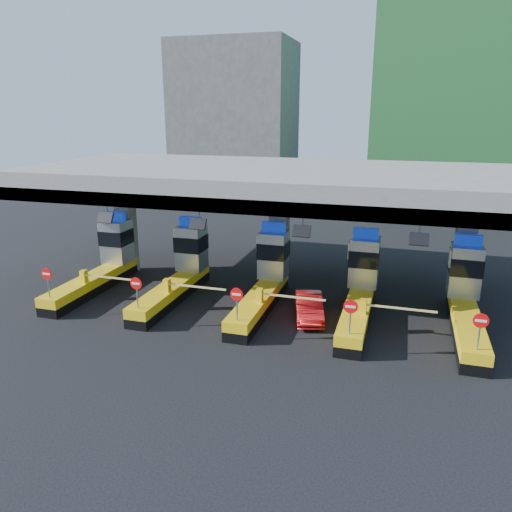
# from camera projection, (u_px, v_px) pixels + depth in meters

# --- Properties ---
(ground) EXTENTS (120.00, 120.00, 0.00)m
(ground) POSITION_uv_depth(u_px,v_px,m) (265.00, 304.00, 26.94)
(ground) COLOR black
(ground) RESTS_ON ground
(toll_canopy) EXTENTS (28.00, 12.09, 7.00)m
(toll_canopy) POSITION_uv_depth(u_px,v_px,m) (279.00, 184.00, 27.85)
(toll_canopy) COLOR slate
(toll_canopy) RESTS_ON ground
(toll_lane_far_left) EXTENTS (4.43, 8.00, 4.16)m
(toll_lane_far_left) POSITION_uv_depth(u_px,v_px,m) (104.00, 262.00, 29.56)
(toll_lane_far_left) COLOR black
(toll_lane_far_left) RESTS_ON ground
(toll_lane_left) EXTENTS (4.43, 8.00, 4.16)m
(toll_lane_left) POSITION_uv_depth(u_px,v_px,m) (181.00, 270.00, 28.18)
(toll_lane_left) COLOR black
(toll_lane_left) RESTS_ON ground
(toll_lane_center) EXTENTS (4.43, 8.00, 4.16)m
(toll_lane_center) POSITION_uv_depth(u_px,v_px,m) (266.00, 278.00, 26.80)
(toll_lane_center) COLOR black
(toll_lane_center) RESTS_ON ground
(toll_lane_right) EXTENTS (4.43, 8.00, 4.16)m
(toll_lane_right) POSITION_uv_depth(u_px,v_px,m) (361.00, 287.00, 25.42)
(toll_lane_right) COLOR black
(toll_lane_right) RESTS_ON ground
(toll_lane_far_right) EXTENTS (4.43, 8.00, 4.16)m
(toll_lane_far_right) POSITION_uv_depth(u_px,v_px,m) (466.00, 297.00, 24.05)
(toll_lane_far_right) COLOR black
(toll_lane_far_right) RESTS_ON ground
(bg_building_scaffold) EXTENTS (18.00, 12.00, 28.00)m
(bg_building_scaffold) POSITION_uv_depth(u_px,v_px,m) (471.00, 68.00, 49.09)
(bg_building_scaffold) COLOR #1E5926
(bg_building_scaffold) RESTS_ON ground
(bg_building_concrete) EXTENTS (14.00, 10.00, 18.00)m
(bg_building_concrete) POSITION_uv_depth(u_px,v_px,m) (235.00, 119.00, 61.34)
(bg_building_concrete) COLOR #4C4C49
(bg_building_concrete) RESTS_ON ground
(red_car) EXTENTS (2.15, 3.88, 1.21)m
(red_car) POSITION_uv_depth(u_px,v_px,m) (309.00, 307.00, 24.95)
(red_car) COLOR #980B0C
(red_car) RESTS_ON ground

